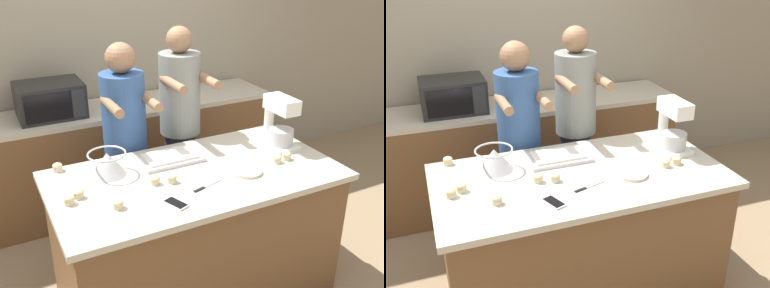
# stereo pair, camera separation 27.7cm
# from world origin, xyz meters

# --- Properties ---
(back_wall) EXTENTS (10.00, 0.06, 2.70)m
(back_wall) POSITION_xyz_m (0.00, 1.76, 1.35)
(back_wall) COLOR gray
(back_wall) RESTS_ON ground_plane
(island_counter) EXTENTS (1.82, 0.95, 0.92)m
(island_counter) POSITION_xyz_m (0.00, 0.00, 0.46)
(island_counter) COLOR brown
(island_counter) RESTS_ON ground_plane
(back_counter) EXTENTS (2.80, 0.60, 0.94)m
(back_counter) POSITION_xyz_m (0.00, 1.41, 0.47)
(back_counter) COLOR brown
(back_counter) RESTS_ON ground_plane
(person_left) EXTENTS (0.33, 0.50, 1.64)m
(person_left) POSITION_xyz_m (-0.22, 0.68, 0.87)
(person_left) COLOR #232328
(person_left) RESTS_ON ground_plane
(person_right) EXTENTS (0.33, 0.49, 1.71)m
(person_right) POSITION_xyz_m (0.22, 0.68, 0.91)
(person_right) COLOR #33384C
(person_right) RESTS_ON ground_plane
(stand_mixer) EXTENTS (0.20, 0.30, 0.36)m
(stand_mixer) POSITION_xyz_m (0.71, 0.11, 1.08)
(stand_mixer) COLOR white
(stand_mixer) RESTS_ON island_counter
(mixing_bowl) EXTENTS (0.24, 0.24, 0.15)m
(mixing_bowl) POSITION_xyz_m (-0.49, 0.23, 1.00)
(mixing_bowl) COLOR #BCBCC1
(mixing_bowl) RESTS_ON island_counter
(baking_tray) EXTENTS (0.42, 0.25, 0.04)m
(baking_tray) POSITION_xyz_m (-0.07, 0.24, 0.94)
(baking_tray) COLOR silver
(baking_tray) RESTS_ON island_counter
(microwave_oven) EXTENTS (0.52, 0.40, 0.28)m
(microwave_oven) POSITION_xyz_m (-0.60, 1.41, 1.08)
(microwave_oven) COLOR black
(microwave_oven) RESTS_ON back_counter
(cell_phone) EXTENTS (0.12, 0.16, 0.01)m
(cell_phone) POSITION_xyz_m (-0.27, -0.28, 0.93)
(cell_phone) COLOR silver
(cell_phone) RESTS_ON island_counter
(small_plate) EXTENTS (0.19, 0.19, 0.02)m
(small_plate) POSITION_xyz_m (0.29, -0.14, 0.93)
(small_plate) COLOR beige
(small_plate) RESTS_ON island_counter
(knife) EXTENTS (0.22, 0.08, 0.01)m
(knife) POSITION_xyz_m (-0.03, -0.19, 0.92)
(knife) COLOR #BCBCC1
(knife) RESTS_ON island_counter
(cupcake_0) EXTENTS (0.06, 0.06, 0.06)m
(cupcake_0) POSITION_xyz_m (-0.79, -0.02, 0.95)
(cupcake_0) COLOR beige
(cupcake_0) RESTS_ON island_counter
(cupcake_1) EXTENTS (0.06, 0.06, 0.06)m
(cupcake_1) POSITION_xyz_m (0.63, -0.10, 0.95)
(cupcake_1) COLOR beige
(cupcake_1) RESTS_ON island_counter
(cupcake_2) EXTENTS (0.06, 0.06, 0.06)m
(cupcake_2) POSITION_xyz_m (-0.56, -0.18, 0.95)
(cupcake_2) COLOR beige
(cupcake_2) RESTS_ON island_counter
(cupcake_3) EXTENTS (0.06, 0.06, 0.06)m
(cupcake_3) POSITION_xyz_m (-0.76, 0.42, 0.95)
(cupcake_3) COLOR beige
(cupcake_3) RESTS_ON island_counter
(cupcake_4) EXTENTS (0.06, 0.06, 0.06)m
(cupcake_4) POSITION_xyz_m (0.54, -0.11, 0.95)
(cupcake_4) COLOR beige
(cupcake_4) RESTS_ON island_counter
(cupcake_5) EXTENTS (0.06, 0.06, 0.06)m
(cupcake_5) POSITION_xyz_m (-0.18, -0.05, 0.95)
(cupcake_5) COLOR beige
(cupcake_5) RESTS_ON island_counter
(cupcake_6) EXTENTS (0.06, 0.06, 0.06)m
(cupcake_6) POSITION_xyz_m (-0.28, -0.02, 0.95)
(cupcake_6) COLOR beige
(cupcake_6) RESTS_ON island_counter
(cupcake_7) EXTENTS (0.06, 0.06, 0.06)m
(cupcake_7) POSITION_xyz_m (-0.73, 0.03, 0.95)
(cupcake_7) COLOR beige
(cupcake_7) RESTS_ON island_counter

